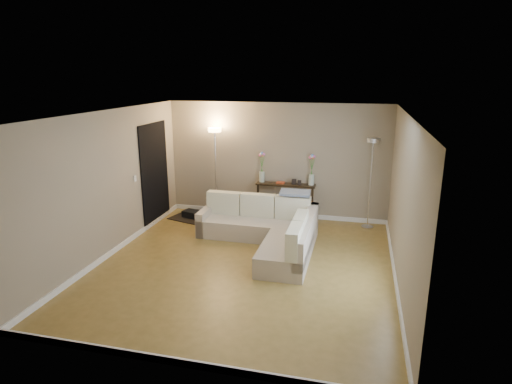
% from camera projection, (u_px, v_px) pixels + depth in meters
% --- Properties ---
extents(floor, '(5.00, 5.50, 0.01)m').
position_uv_depth(floor, '(245.00, 265.00, 7.41)').
color(floor, olive).
rests_on(floor, ground).
extents(ceiling, '(5.00, 5.50, 0.01)m').
position_uv_depth(ceiling, '(244.00, 113.00, 6.71)').
color(ceiling, white).
rests_on(ceiling, ground).
extents(wall_back, '(5.00, 0.02, 2.60)m').
position_uv_depth(wall_back, '(277.00, 161.00, 9.64)').
color(wall_back, gray).
rests_on(wall_back, ground).
extents(wall_front, '(5.00, 0.02, 2.60)m').
position_uv_depth(wall_front, '(176.00, 262.00, 4.48)').
color(wall_front, gray).
rests_on(wall_front, ground).
extents(wall_left, '(0.02, 5.50, 2.60)m').
position_uv_depth(wall_left, '(109.00, 184.00, 7.63)').
color(wall_left, gray).
rests_on(wall_left, ground).
extents(wall_right, '(0.02, 5.50, 2.60)m').
position_uv_depth(wall_right, '(404.00, 203.00, 6.49)').
color(wall_right, gray).
rests_on(wall_right, ground).
extents(baseboard_back, '(5.00, 0.03, 0.10)m').
position_uv_depth(baseboard_back, '(276.00, 214.00, 9.96)').
color(baseboard_back, white).
rests_on(baseboard_back, ground).
extents(baseboard_front, '(5.00, 0.03, 0.10)m').
position_uv_depth(baseboard_front, '(182.00, 362.00, 4.84)').
color(baseboard_front, white).
rests_on(baseboard_front, ground).
extents(baseboard_left, '(0.03, 5.50, 0.10)m').
position_uv_depth(baseboard_left, '(116.00, 249.00, 7.96)').
color(baseboard_left, white).
rests_on(baseboard_left, ground).
extents(baseboard_right, '(0.03, 5.50, 0.10)m').
position_uv_depth(baseboard_right, '(395.00, 278.00, 6.83)').
color(baseboard_right, white).
rests_on(baseboard_right, ground).
extents(doorway, '(0.02, 1.20, 2.20)m').
position_uv_depth(doorway, '(155.00, 174.00, 9.27)').
color(doorway, black).
rests_on(doorway, ground).
extents(switch_plate, '(0.02, 0.08, 0.12)m').
position_uv_depth(switch_plate, '(135.00, 179.00, 8.45)').
color(switch_plate, white).
rests_on(switch_plate, ground).
extents(sectional_sofa, '(2.37, 2.29, 0.83)m').
position_uv_depth(sectional_sofa, '(269.00, 229.00, 8.23)').
color(sectional_sofa, '#BDAD99').
rests_on(sectional_sofa, floor).
extents(throw_blanket, '(0.61, 0.37, 0.08)m').
position_uv_depth(throw_blanket, '(295.00, 193.00, 8.54)').
color(throw_blanket, slate).
rests_on(throw_blanket, sectional_sofa).
extents(console_table, '(1.33, 0.37, 0.82)m').
position_uv_depth(console_table, '(282.00, 198.00, 9.73)').
color(console_table, black).
rests_on(console_table, floor).
extents(leaning_mirror, '(0.94, 0.05, 0.74)m').
position_uv_depth(leaning_mirror, '(288.00, 166.00, 9.67)').
color(leaning_mirror, black).
rests_on(leaning_mirror, console_table).
extents(table_decor, '(0.56, 0.12, 0.13)m').
position_uv_depth(table_decor, '(286.00, 183.00, 9.57)').
color(table_decor, '#C04521').
rests_on(table_decor, console_table).
extents(flower_vase_left, '(0.15, 0.12, 0.70)m').
position_uv_depth(flower_vase_left, '(262.00, 169.00, 9.67)').
color(flower_vase_left, silver).
rests_on(flower_vase_left, console_table).
extents(flower_vase_right, '(0.15, 0.12, 0.70)m').
position_uv_depth(flower_vase_right, '(312.00, 172.00, 9.40)').
color(flower_vase_right, silver).
rests_on(flower_vase_right, console_table).
extents(floor_lamp_lit, '(0.36, 0.36, 2.03)m').
position_uv_depth(floor_lamp_lit, '(215.00, 154.00, 9.73)').
color(floor_lamp_lit, silver).
rests_on(floor_lamp_lit, floor).
extents(floor_lamp_unlit, '(0.35, 0.35, 1.93)m').
position_uv_depth(floor_lamp_unlit, '(372.00, 165.00, 8.84)').
color(floor_lamp_unlit, silver).
rests_on(floor_lamp_unlit, floor).
extents(charcoal_rug, '(1.55, 1.32, 0.02)m').
position_uv_depth(charcoal_rug, '(203.00, 217.00, 9.84)').
color(charcoal_rug, black).
rests_on(charcoal_rug, floor).
extents(black_bag, '(0.43, 0.36, 0.24)m').
position_uv_depth(black_bag, '(192.00, 216.00, 9.83)').
color(black_bag, black).
rests_on(black_bag, charcoal_rug).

